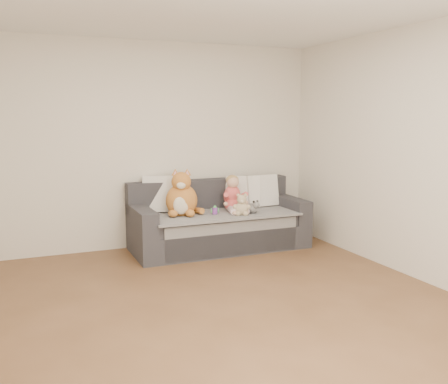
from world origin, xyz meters
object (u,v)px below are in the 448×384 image
object	(u,v)px
sofa	(218,224)
toddler	(233,196)
plush_cat	(182,197)
sippy_cup	(215,210)
teddy_bear	(242,206)

from	to	relation	value
sofa	toddler	bearing A→B (deg)	-11.22
plush_cat	sippy_cup	size ratio (longest dim) A/B	5.32
toddler	sippy_cup	distance (m)	0.35
teddy_bear	toddler	bearing A→B (deg)	110.71
plush_cat	sofa	bearing A→B (deg)	23.39
teddy_bear	sippy_cup	xyz separation A→B (m)	(-0.29, 0.17, -0.05)
plush_cat	teddy_bear	xyz separation A→B (m)	(0.67, -0.29, -0.11)
sofa	toddler	xyz separation A→B (m)	(0.19, -0.04, 0.36)
plush_cat	teddy_bear	distance (m)	0.74
sofa	teddy_bear	xyz separation A→B (m)	(0.18, -0.33, 0.27)
sippy_cup	sofa	bearing A→B (deg)	55.39
toddler	plush_cat	distance (m)	0.69
toddler	teddy_bear	xyz separation A→B (m)	(-0.01, -0.29, -0.08)
plush_cat	teddy_bear	bearing A→B (deg)	-4.12
toddler	plush_cat	bearing A→B (deg)	-173.59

